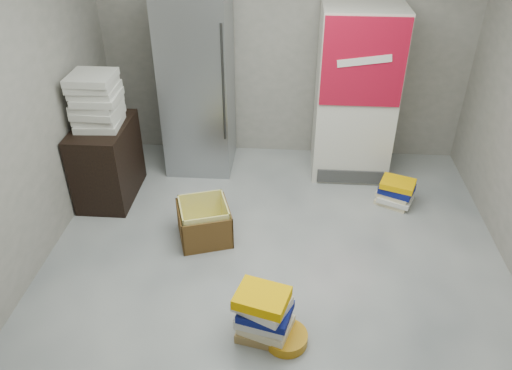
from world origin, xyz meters
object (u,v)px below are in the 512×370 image
object	(u,v)px
phonebook_stack_main	(263,314)
cardboard_box	(204,224)
steel_fridge	(198,84)
wood_shelf	(107,161)
coke_cooler	(355,93)

from	to	relation	value
phonebook_stack_main	cardboard_box	world-z (taller)	phonebook_stack_main
steel_fridge	cardboard_box	bearing A→B (deg)	-79.83
wood_shelf	coke_cooler	bearing A→B (deg)	16.28
wood_shelf	phonebook_stack_main	xyz separation A→B (m)	(1.68, -1.73, -0.18)
coke_cooler	phonebook_stack_main	distance (m)	2.67
coke_cooler	cardboard_box	world-z (taller)	coke_cooler
phonebook_stack_main	cardboard_box	xyz separation A→B (m)	(-0.61, 1.10, -0.07)
phonebook_stack_main	cardboard_box	bearing A→B (deg)	139.01
wood_shelf	cardboard_box	world-z (taller)	wood_shelf
coke_cooler	wood_shelf	xyz separation A→B (m)	(-2.48, -0.72, -0.50)
cardboard_box	coke_cooler	bearing A→B (deg)	25.80
steel_fridge	phonebook_stack_main	distance (m)	2.70
steel_fridge	phonebook_stack_main	size ratio (longest dim) A/B	4.11
steel_fridge	wood_shelf	bearing A→B (deg)	-138.69
phonebook_stack_main	coke_cooler	bearing A→B (deg)	92.05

